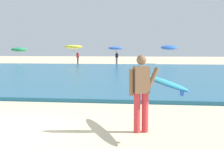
{
  "coord_description": "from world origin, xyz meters",
  "views": [
    {
      "loc": [
        3.68,
        -7.03,
        1.85
      ],
      "look_at": [
        2.32,
        2.84,
        1.1
      ],
      "focal_mm": 53.67,
      "sensor_mm": 36.0,
      "label": 1
    }
  ],
  "objects_px": {
    "beach_umbrella_0": "(19,50)",
    "beachgoer_near_row_left": "(117,58)",
    "surfer_with_board": "(151,86)",
    "beachgoer_near_row_mid": "(78,58)",
    "beach_umbrella_3": "(169,48)",
    "beach_umbrella_1": "(73,47)",
    "beach_umbrella_2": "(116,48)"
  },
  "relations": [
    {
      "from": "beach_umbrella_0",
      "to": "beachgoer_near_row_left",
      "type": "relative_size",
      "value": 1.34
    },
    {
      "from": "surfer_with_board",
      "to": "beachgoer_near_row_mid",
      "type": "bearing_deg",
      "value": 106.47
    },
    {
      "from": "beachgoer_near_row_left",
      "to": "beach_umbrella_3",
      "type": "bearing_deg",
      "value": 23.86
    },
    {
      "from": "beach_umbrella_0",
      "to": "beachgoer_near_row_left",
      "type": "height_order",
      "value": "beach_umbrella_0"
    },
    {
      "from": "beach_umbrella_0",
      "to": "beach_umbrella_1",
      "type": "bearing_deg",
      "value": -2.21
    },
    {
      "from": "beachgoer_near_row_mid",
      "to": "beach_umbrella_2",
      "type": "bearing_deg",
      "value": 11.87
    },
    {
      "from": "beach_umbrella_1",
      "to": "beachgoer_near_row_mid",
      "type": "distance_m",
      "value": 1.69
    },
    {
      "from": "beach_umbrella_2",
      "to": "beach_umbrella_1",
      "type": "bearing_deg",
      "value": -177.98
    },
    {
      "from": "beach_umbrella_1",
      "to": "beachgoer_near_row_left",
      "type": "xyz_separation_m",
      "value": [
        5.46,
        -0.04,
        -1.32
      ]
    },
    {
      "from": "surfer_with_board",
      "to": "beach_umbrella_2",
      "type": "xyz_separation_m",
      "value": [
        -5.1,
        33.55,
        0.96
      ]
    },
    {
      "from": "beach_umbrella_2",
      "to": "beachgoer_near_row_mid",
      "type": "bearing_deg",
      "value": -168.13
    },
    {
      "from": "surfer_with_board",
      "to": "beach_umbrella_3",
      "type": "xyz_separation_m",
      "value": [
        1.52,
        36.16,
        1.05
      ]
    },
    {
      "from": "surfer_with_board",
      "to": "beach_umbrella_1",
      "type": "height_order",
      "value": "beach_umbrella_1"
    },
    {
      "from": "beach_umbrella_1",
      "to": "beach_umbrella_3",
      "type": "height_order",
      "value": "beach_umbrella_3"
    },
    {
      "from": "beach_umbrella_2",
      "to": "beach_umbrella_3",
      "type": "relative_size",
      "value": 0.89
    },
    {
      "from": "beach_umbrella_3",
      "to": "beachgoer_near_row_left",
      "type": "height_order",
      "value": "beach_umbrella_3"
    },
    {
      "from": "beach_umbrella_2",
      "to": "beachgoer_near_row_left",
      "type": "bearing_deg",
      "value": -50.26
    },
    {
      "from": "beach_umbrella_0",
      "to": "beachgoer_near_row_mid",
      "type": "xyz_separation_m",
      "value": [
        7.99,
        -1.05,
        -0.98
      ]
    },
    {
      "from": "surfer_with_board",
      "to": "beachgoer_near_row_left",
      "type": "xyz_separation_m",
      "value": [
        -4.91,
        33.32,
        -0.19
      ]
    },
    {
      "from": "beach_umbrella_0",
      "to": "beach_umbrella_1",
      "type": "distance_m",
      "value": 7.27
    },
    {
      "from": "beach_umbrella_0",
      "to": "beachgoer_near_row_mid",
      "type": "bearing_deg",
      "value": -7.48
    },
    {
      "from": "beach_umbrella_1",
      "to": "beachgoer_near_row_mid",
      "type": "relative_size",
      "value": 1.55
    },
    {
      "from": "beachgoer_near_row_left",
      "to": "beachgoer_near_row_mid",
      "type": "xyz_separation_m",
      "value": [
        -4.73,
        -0.73,
        0.0
      ]
    },
    {
      "from": "beach_umbrella_3",
      "to": "beachgoer_near_row_mid",
      "type": "relative_size",
      "value": 1.57
    },
    {
      "from": "surfer_with_board",
      "to": "beach_umbrella_0",
      "type": "bearing_deg",
      "value": 117.65
    },
    {
      "from": "beach_umbrella_3",
      "to": "beachgoer_near_row_left",
      "type": "bearing_deg",
      "value": -156.14
    },
    {
      "from": "beach_umbrella_2",
      "to": "beach_umbrella_3",
      "type": "bearing_deg",
      "value": 21.56
    },
    {
      "from": "beach_umbrella_1",
      "to": "beachgoer_near_row_left",
      "type": "relative_size",
      "value": 1.55
    },
    {
      "from": "surfer_with_board",
      "to": "beachgoer_near_row_mid",
      "type": "relative_size",
      "value": 1.63
    },
    {
      "from": "beach_umbrella_0",
      "to": "beach_umbrella_2",
      "type": "relative_size",
      "value": 0.96
    },
    {
      "from": "beach_umbrella_1",
      "to": "beach_umbrella_2",
      "type": "xyz_separation_m",
      "value": [
        5.27,
        0.19,
        -0.17
      ]
    },
    {
      "from": "beach_umbrella_3",
      "to": "beachgoer_near_row_left",
      "type": "relative_size",
      "value": 1.57
    }
  ]
}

